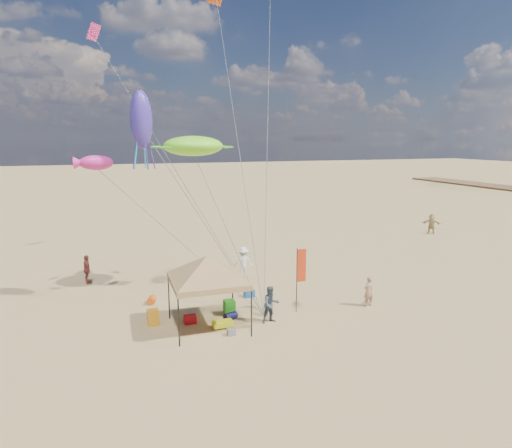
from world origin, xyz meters
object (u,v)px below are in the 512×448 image
object	(u,v)px
canopy_tent	(207,258)
beach_cart	(223,323)
cooler_red	(190,319)
person_near_c	(243,262)
person_near_b	(271,304)
person_far_c	(432,224)
cooler_blue	(249,293)
person_near_a	(368,291)
person_far_a	(87,269)
feather_flag	(300,270)
chair_green	(229,307)
chair_yellow	(153,317)

from	to	relation	value
canopy_tent	beach_cart	bearing A→B (deg)	-25.72
cooler_red	person_near_c	size ratio (longest dim) A/B	0.29
beach_cart	person_near_b	xyz separation A→B (m)	(2.26, -0.14, 0.66)
person_far_c	canopy_tent	bearing A→B (deg)	-106.38
cooler_blue	person_near_a	world-z (taller)	person_near_a
person_far_a	cooler_red	bearing A→B (deg)	-160.28
canopy_tent	person_near_b	bearing A→B (deg)	-8.39
cooler_blue	person_near_b	distance (m)	3.63
canopy_tent	feather_flag	bearing A→B (deg)	3.47
person_near_b	cooler_red	bearing A→B (deg)	156.83
canopy_tent	chair_green	size ratio (longest dim) A/B	8.87
feather_flag	beach_cart	size ratio (longest dim) A/B	3.57
chair_green	beach_cart	size ratio (longest dim) A/B	0.78
chair_green	chair_yellow	xyz separation A→B (m)	(-3.60, -0.04, 0.00)
cooler_red	cooler_blue	bearing A→B (deg)	33.41
cooler_blue	chair_green	bearing A→B (deg)	-130.33
beach_cart	person_near_b	distance (m)	2.36
feather_flag	chair_yellow	bearing A→B (deg)	173.08
person_far_a	person_far_c	world-z (taller)	person_far_c
chair_yellow	person_near_c	bearing A→B (deg)	42.29
canopy_tent	person_far_a	distance (m)	10.15
canopy_tent	chair_green	distance (m)	3.33
person_near_b	feather_flag	bearing A→B (deg)	16.21
beach_cart	person_near_a	distance (m)	7.65
canopy_tent	cooler_blue	xyz separation A→B (m)	(3.00, 3.15, -3.00)
chair_yellow	person_far_c	size ratio (longest dim) A/B	0.38
cooler_red	chair_yellow	size ratio (longest dim) A/B	0.77
canopy_tent	cooler_blue	size ratio (longest dim) A/B	11.50
person_near_b	person_near_c	size ratio (longest dim) A/B	0.92
feather_flag	cooler_blue	distance (m)	3.82
person_near_c	chair_yellow	bearing A→B (deg)	47.08
person_near_a	person_near_b	world-z (taller)	person_near_b
feather_flag	chair_green	size ratio (longest dim) A/B	4.60
feather_flag	person_near_b	bearing A→B (deg)	-158.45
person_far_a	person_far_c	bearing A→B (deg)	-90.65
chair_green	person_far_c	bearing A→B (deg)	28.68
canopy_tent	cooler_red	world-z (taller)	canopy_tent
cooler_red	person_far_a	world-z (taller)	person_far_a
beach_cart	person_far_a	xyz separation A→B (m)	(-5.73, 8.71, 0.66)
person_near_c	person_far_c	world-z (taller)	person_near_c
person_near_b	person_far_c	world-z (taller)	person_far_c
chair_green	chair_yellow	world-z (taller)	same
cooler_blue	person_far_a	bearing A→B (deg)	147.09
person_near_c	person_near_a	bearing A→B (deg)	127.74
beach_cart	chair_green	bearing A→B (deg)	63.13
canopy_tent	person_near_c	size ratio (longest dim) A/B	3.31
chair_green	beach_cart	xyz separation A→B (m)	(-0.73, -1.44, -0.15)
person_near_c	person_far_c	xyz separation A→B (m)	(19.76, 6.67, -0.03)
canopy_tent	person_near_c	world-z (taller)	canopy_tent
person_far_a	person_far_c	size ratio (longest dim) A/B	0.94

